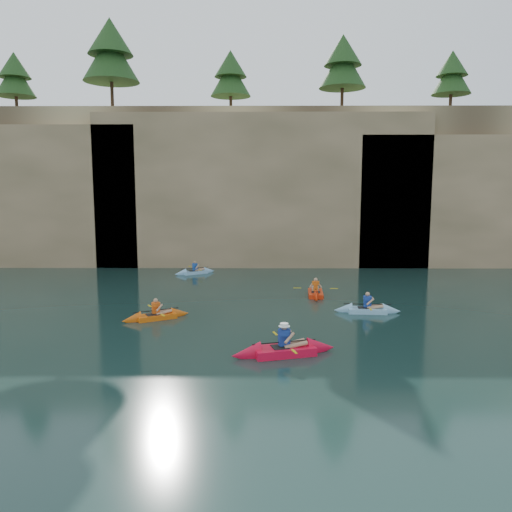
{
  "coord_description": "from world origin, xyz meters",
  "views": [
    {
      "loc": [
        1.85,
        -14.18,
        5.75
      ],
      "look_at": [
        1.69,
        5.95,
        3.0
      ],
      "focal_mm": 35.0,
      "sensor_mm": 36.0,
      "label": 1
    }
  ],
  "objects_px": {
    "main_kayaker": "(284,350)",
    "kayaker_red_far": "(316,293)",
    "kayaker_ltblue_near": "(367,310)",
    "kayaker_orange": "(156,316)"
  },
  "relations": [
    {
      "from": "kayaker_ltblue_near",
      "to": "kayaker_red_far",
      "type": "distance_m",
      "value": 4.19
    },
    {
      "from": "main_kayaker",
      "to": "kayaker_red_far",
      "type": "distance_m",
      "value": 9.88
    },
    {
      "from": "main_kayaker",
      "to": "kayaker_red_far",
      "type": "bearing_deg",
      "value": 61.87
    },
    {
      "from": "kayaker_orange",
      "to": "main_kayaker",
      "type": "bearing_deg",
      "value": -70.45
    },
    {
      "from": "main_kayaker",
      "to": "kayaker_red_far",
      "type": "relative_size",
      "value": 1.15
    },
    {
      "from": "kayaker_ltblue_near",
      "to": "kayaker_red_far",
      "type": "height_order",
      "value": "kayaker_ltblue_near"
    },
    {
      "from": "main_kayaker",
      "to": "kayaker_ltblue_near",
      "type": "height_order",
      "value": "main_kayaker"
    },
    {
      "from": "kayaker_orange",
      "to": "kayaker_ltblue_near",
      "type": "height_order",
      "value": "kayaker_ltblue_near"
    },
    {
      "from": "kayaker_ltblue_near",
      "to": "main_kayaker",
      "type": "bearing_deg",
      "value": -121.08
    },
    {
      "from": "kayaker_orange",
      "to": "kayaker_ltblue_near",
      "type": "bearing_deg",
      "value": -22.13
    }
  ]
}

